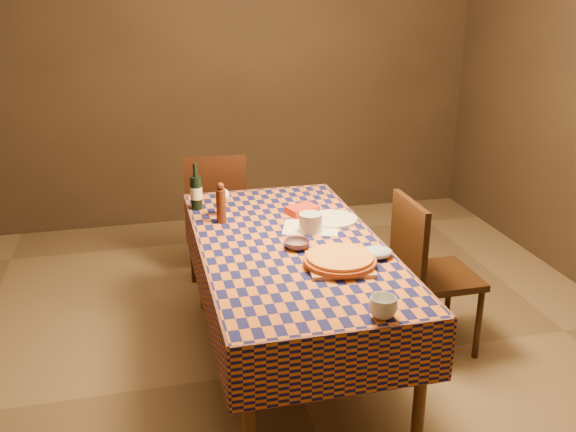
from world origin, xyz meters
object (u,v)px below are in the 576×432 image
at_px(bowl, 297,244).
at_px(white_plate, 333,219).
at_px(chair_right, 426,267).
at_px(cutting_board, 340,264).
at_px(chair_far, 216,208).
at_px(dining_table, 290,256).
at_px(pizza, 340,259).
at_px(wine_bottle, 196,192).

bearing_deg(bowl, white_plate, 48.55).
bearing_deg(bowl, chair_right, 8.76).
bearing_deg(cutting_board, chair_far, 103.18).
relative_size(dining_table, chair_right, 1.98).
bearing_deg(cutting_board, white_plate, 75.79).
distance_m(pizza, wine_bottle, 1.13).
distance_m(white_plate, chair_right, 0.59).
relative_size(wine_bottle, chair_right, 0.30).
relative_size(pizza, white_plate, 1.34).
bearing_deg(cutting_board, wine_bottle, 120.79).
height_order(bowl, chair_far, chair_far).
bearing_deg(white_plate, cutting_board, -104.21).
relative_size(cutting_board, chair_far, 0.32).
xyz_separation_m(cutting_board, bowl, (-0.15, 0.26, 0.01)).
xyz_separation_m(cutting_board, wine_bottle, (-0.58, 0.97, 0.10)).
bearing_deg(chair_far, dining_table, -80.34).
height_order(dining_table, chair_far, chair_far).
bearing_deg(wine_bottle, pizza, -59.21).
height_order(pizza, chair_right, chair_right).
bearing_deg(pizza, dining_table, 115.95).
distance_m(pizza, bowl, 0.29).
bearing_deg(chair_far, white_plate, -63.11).
bearing_deg(cutting_board, dining_table, 115.95).
relative_size(cutting_board, wine_bottle, 1.08).
xyz_separation_m(pizza, bowl, (-0.15, 0.26, -0.02)).
xyz_separation_m(cutting_board, chair_right, (0.64, 0.38, -0.26)).
bearing_deg(white_plate, chair_far, 116.89).
bearing_deg(white_plate, dining_table, -140.29).
relative_size(dining_table, wine_bottle, 6.59).
bearing_deg(chair_right, wine_bottle, 154.12).
distance_m(pizza, chair_far, 1.71).
distance_m(bowl, chair_right, 0.84).
distance_m(bowl, wine_bottle, 0.84).
xyz_separation_m(wine_bottle, white_plate, (0.73, -0.38, -0.10)).
xyz_separation_m(pizza, chair_right, (0.64, 0.38, -0.28)).
relative_size(dining_table, pizza, 4.92).
xyz_separation_m(dining_table, bowl, (0.02, -0.08, 0.10)).
relative_size(wine_bottle, chair_far, 0.30).
xyz_separation_m(chair_far, chair_right, (1.02, -1.27, 0.00)).
distance_m(dining_table, chair_far, 1.34).
bearing_deg(bowl, dining_table, 101.81).
distance_m(wine_bottle, white_plate, 0.82).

